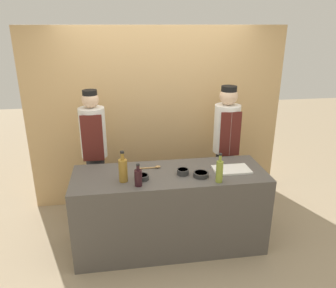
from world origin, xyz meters
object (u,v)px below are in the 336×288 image
object	(u,v)px
sauce_bowl_purple	(183,172)
chef_right	(226,145)
bottle_oil	(219,171)
sauce_bowl_green	(201,174)
bottle_vinegar	(123,170)
sauce_bowl_yellow	(142,177)
bottle_wine	(138,177)
chef_left	(95,152)
cutting_board	(232,169)
wooden_spoon	(152,167)

from	to	relation	value
sauce_bowl_purple	chef_right	distance (m)	1.00
sauce_bowl_purple	bottle_oil	size ratio (longest dim) A/B	0.41
sauce_bowl_green	bottle_oil	distance (m)	0.23
sauce_bowl_purple	bottle_oil	xyz separation A→B (m)	(0.33, -0.22, 0.09)
bottle_vinegar	chef_right	distance (m)	1.55
sauce_bowl_yellow	bottle_wine	bearing A→B (deg)	-108.59
sauce_bowl_green	chef_left	bearing A→B (deg)	145.10
sauce_bowl_green	bottle_wine	world-z (taller)	bottle_wine
cutting_board	chef_right	xyz separation A→B (m)	(0.16, 0.70, 0.03)
sauce_bowl_green	bottle_wine	size ratio (longest dim) A/B	0.69
bottle_wine	chef_right	world-z (taller)	chef_right
wooden_spoon	chef_left	world-z (taller)	chef_left
sauce_bowl_green	bottle_wine	xyz separation A→B (m)	(-0.66, -0.11, 0.06)
cutting_board	bottle_vinegar	world-z (taller)	bottle_vinegar
sauce_bowl_yellow	bottle_oil	world-z (taller)	bottle_oil
wooden_spoon	cutting_board	bearing A→B (deg)	-11.88
sauce_bowl_green	sauce_bowl_purple	distance (m)	0.19
bottle_vinegar	wooden_spoon	xyz separation A→B (m)	(0.32, 0.27, -0.12)
sauce_bowl_green	chef_right	distance (m)	0.95
bottle_oil	chef_right	distance (m)	1.02
sauce_bowl_purple	wooden_spoon	bearing A→B (deg)	146.59
sauce_bowl_purple	chef_left	size ratio (longest dim) A/B	0.07
wooden_spoon	chef_left	bearing A→B (deg)	141.87
bottle_oil	bottle_vinegar	bearing A→B (deg)	170.58
chef_right	bottle_oil	bearing A→B (deg)	-111.61
sauce_bowl_green	cutting_board	xyz separation A→B (m)	(0.37, 0.10, -0.02)
bottle_vinegar	wooden_spoon	size ratio (longest dim) A/B	1.26
bottle_wine	sauce_bowl_yellow	bearing A→B (deg)	71.41
cutting_board	sauce_bowl_yellow	bearing A→B (deg)	-175.61
sauce_bowl_yellow	cutting_board	distance (m)	0.99
sauce_bowl_green	cutting_board	size ratio (longest dim) A/B	0.41
sauce_bowl_yellow	chef_right	size ratio (longest dim) A/B	0.08
sauce_bowl_purple	sauce_bowl_yellow	bearing A→B (deg)	-173.00
bottle_wine	wooden_spoon	bearing A→B (deg)	65.23
bottle_oil	sauce_bowl_yellow	bearing A→B (deg)	167.51
bottle_vinegar	sauce_bowl_purple	bearing A→B (deg)	5.94
sauce_bowl_purple	bottle_wine	xyz separation A→B (m)	(-0.48, -0.19, 0.06)
bottle_wine	chef_right	distance (m)	1.49
bottle_oil	sauce_bowl_purple	bearing A→B (deg)	145.77
sauce_bowl_green	chef_left	xyz separation A→B (m)	(-1.14, 0.80, 0.00)
sauce_bowl_green	wooden_spoon	xyz separation A→B (m)	(-0.48, 0.28, -0.01)
bottle_oil	cutting_board	bearing A→B (deg)	48.49
bottle_wine	sauce_bowl_purple	bearing A→B (deg)	21.10
sauce_bowl_purple	chef_left	world-z (taller)	chef_left
cutting_board	wooden_spoon	distance (m)	0.87
bottle_oil	wooden_spoon	bearing A→B (deg)	146.16
cutting_board	bottle_oil	size ratio (longest dim) A/B	1.27
sauce_bowl_yellow	bottle_oil	distance (m)	0.79
bottle_vinegar	chef_right	xyz separation A→B (m)	(1.33, 0.78, -0.09)
wooden_spoon	chef_left	distance (m)	0.84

